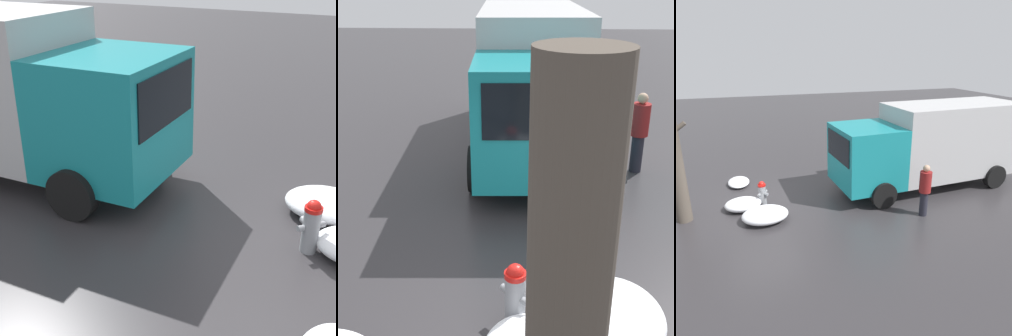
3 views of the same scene
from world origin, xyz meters
The scene contains 5 objects.
ground_plane centered at (0.00, 0.00, 0.00)m, with size 60.00×60.00×0.00m, color #333033.
fire_hydrant centered at (0.00, 0.00, 0.44)m, with size 0.39×0.39×0.86m.
delivery_truck centered at (6.40, -0.24, 1.71)m, with size 7.36×2.92×3.16m.
pedestrian centered at (4.80, -2.46, 0.93)m, with size 0.37×0.37×1.71m.
snow_pile_by_tree centered at (-0.05, -1.20, 0.21)m, with size 1.43×1.18×0.42m.
Camera 2 is at (-4.53, -0.09, 4.04)m, focal length 50.00 mm.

